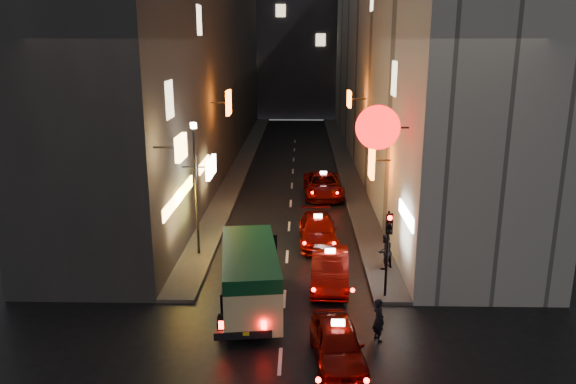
# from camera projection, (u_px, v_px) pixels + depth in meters

# --- Properties ---
(building_left) EXTENTS (7.47, 52.00, 18.00)m
(building_left) POSITION_uv_depth(u_px,v_px,m) (194.00, 53.00, 44.73)
(building_left) COLOR #33312E
(building_left) RESTS_ON ground
(building_right) EXTENTS (8.16, 52.00, 18.00)m
(building_right) POSITION_uv_depth(u_px,v_px,m) (395.00, 53.00, 44.37)
(building_right) COLOR #ADA99F
(building_right) RESTS_ON ground
(building_far) EXTENTS (30.00, 10.00, 22.00)m
(building_far) POSITION_uv_depth(u_px,v_px,m) (297.00, 32.00, 74.91)
(building_far) COLOR #35353A
(building_far) RESTS_ON ground
(sidewalk_left) EXTENTS (1.50, 52.00, 0.15)m
(sidewalk_left) POSITION_uv_depth(u_px,v_px,m) (243.00, 162.00, 46.98)
(sidewalk_left) COLOR #474442
(sidewalk_left) RESTS_ON ground
(sidewalk_right) EXTENTS (1.50, 52.00, 0.15)m
(sidewalk_right) POSITION_uv_depth(u_px,v_px,m) (344.00, 163.00, 46.79)
(sidewalk_right) COLOR #474442
(sidewalk_right) RESTS_ON ground
(minibus) EXTENTS (2.70, 5.90, 2.44)m
(minibus) POSITION_uv_depth(u_px,v_px,m) (250.00, 272.00, 21.03)
(minibus) COLOR beige
(minibus) RESTS_ON ground
(taxi_near) EXTENTS (2.37, 4.92, 1.69)m
(taxi_near) POSITION_uv_depth(u_px,v_px,m) (338.00, 341.00, 17.72)
(taxi_near) COLOR #660601
(taxi_near) RESTS_ON ground
(taxi_second) EXTENTS (2.39, 5.30, 1.82)m
(taxi_second) POSITION_uv_depth(u_px,v_px,m) (330.00, 266.00, 23.39)
(taxi_second) COLOR #660601
(taxi_second) RESTS_ON ground
(taxi_third) EXTENTS (2.13, 4.95, 1.73)m
(taxi_third) POSITION_uv_depth(u_px,v_px,m) (318.00, 228.00, 28.27)
(taxi_third) COLOR #660601
(taxi_third) RESTS_ON ground
(taxi_far) EXTENTS (2.40, 5.53, 1.91)m
(taxi_far) POSITION_uv_depth(u_px,v_px,m) (323.00, 183.00, 36.82)
(taxi_far) COLOR #660601
(taxi_far) RESTS_ON ground
(pedestrian_crossing) EXTENTS (0.56, 0.67, 1.73)m
(pedestrian_crossing) POSITION_uv_depth(u_px,v_px,m) (379.00, 317.00, 19.02)
(pedestrian_crossing) COLOR black
(pedestrian_crossing) RESTS_ON ground
(pedestrian_sidewalk) EXTENTS (0.79, 0.77, 1.81)m
(pedestrian_sidewalk) POSITION_uv_depth(u_px,v_px,m) (385.00, 249.00, 24.67)
(pedestrian_sidewalk) COLOR black
(pedestrian_sidewalk) RESTS_ON sidewalk_right
(traffic_light) EXTENTS (0.26, 0.43, 3.50)m
(traffic_light) POSITION_uv_depth(u_px,v_px,m) (388.00, 236.00, 21.48)
(traffic_light) COLOR black
(traffic_light) RESTS_ON sidewalk_right
(lamp_post) EXTENTS (0.28, 0.28, 6.22)m
(lamp_post) POSITION_uv_depth(u_px,v_px,m) (196.00, 180.00, 25.76)
(lamp_post) COLOR black
(lamp_post) RESTS_ON sidewalk_left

